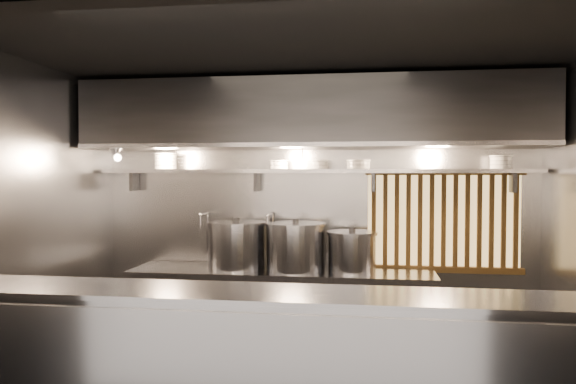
% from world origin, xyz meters
% --- Properties ---
extents(ceiling, '(4.50, 4.50, 0.00)m').
position_xyz_m(ceiling, '(0.00, 0.00, 2.80)').
color(ceiling, black).
rests_on(ceiling, wall_back).
extents(wall_back, '(4.50, 0.00, 4.50)m').
position_xyz_m(wall_back, '(0.00, 1.50, 1.40)').
color(wall_back, gray).
rests_on(wall_back, floor).
extents(wall_left, '(0.00, 3.00, 3.00)m').
position_xyz_m(wall_left, '(-2.25, 0.00, 1.40)').
color(wall_left, gray).
rests_on(wall_left, floor).
extents(serving_counter, '(4.50, 0.56, 1.13)m').
position_xyz_m(serving_counter, '(0.00, -0.96, 0.57)').
color(serving_counter, '#95959A').
rests_on(serving_counter, floor).
extents(cooking_bench, '(3.00, 0.70, 0.90)m').
position_xyz_m(cooking_bench, '(-0.30, 1.13, 0.45)').
color(cooking_bench, '#95959A').
rests_on(cooking_bench, floor).
extents(bowl_shelf, '(4.40, 0.34, 0.04)m').
position_xyz_m(bowl_shelf, '(0.00, 1.32, 1.88)').
color(bowl_shelf, '#95959A').
rests_on(bowl_shelf, wall_back).
extents(exhaust_hood, '(4.40, 0.81, 0.65)m').
position_xyz_m(exhaust_hood, '(0.00, 1.10, 2.42)').
color(exhaust_hood, '#2D2D30').
rests_on(exhaust_hood, ceiling).
extents(wood_screen, '(1.56, 0.09, 1.04)m').
position_xyz_m(wood_screen, '(1.30, 1.45, 1.38)').
color(wood_screen, '#FFCB72').
rests_on(wood_screen, wall_back).
extents(faucet_left, '(0.04, 0.30, 0.50)m').
position_xyz_m(faucet_left, '(-1.15, 1.37, 1.31)').
color(faucet_left, silver).
rests_on(faucet_left, wall_back).
extents(faucet_right, '(0.04, 0.30, 0.50)m').
position_xyz_m(faucet_right, '(-0.45, 1.37, 1.31)').
color(faucet_right, silver).
rests_on(faucet_right, wall_back).
extents(heat_lamp, '(0.25, 0.35, 0.20)m').
position_xyz_m(heat_lamp, '(-1.90, 0.85, 2.07)').
color(heat_lamp, '#95959A').
rests_on(heat_lamp, exhaust_hood).
extents(pendant_bulb, '(0.09, 0.09, 0.19)m').
position_xyz_m(pendant_bulb, '(-0.10, 1.20, 1.96)').
color(pendant_bulb, '#2D2D30').
rests_on(pendant_bulb, exhaust_hood).
extents(stock_pot_left, '(0.64, 0.64, 0.51)m').
position_xyz_m(stock_pot_left, '(-0.76, 1.14, 1.14)').
color(stock_pot_left, '#95959A').
rests_on(stock_pot_left, cooking_bench).
extents(stock_pot_mid, '(0.62, 0.62, 0.43)m').
position_xyz_m(stock_pot_mid, '(0.40, 1.12, 1.10)').
color(stock_pot_mid, '#95959A').
rests_on(stock_pot_mid, cooking_bench).
extents(stock_pot_right, '(0.68, 0.68, 0.51)m').
position_xyz_m(stock_pot_right, '(-0.15, 1.11, 1.14)').
color(stock_pot_right, '#95959A').
rests_on(stock_pot_right, cooking_bench).
extents(bowl_stack_0, '(0.24, 0.24, 0.17)m').
position_xyz_m(bowl_stack_0, '(-1.57, 1.32, 1.98)').
color(bowl_stack_0, white).
rests_on(bowl_stack_0, bowl_shelf).
extents(bowl_stack_1, '(0.20, 0.20, 0.09)m').
position_xyz_m(bowl_stack_1, '(-0.35, 1.32, 1.95)').
color(bowl_stack_1, white).
rests_on(bowl_stack_1, bowl_shelf).
extents(bowl_stack_2, '(0.23, 0.23, 0.09)m').
position_xyz_m(bowl_stack_2, '(0.04, 1.32, 1.95)').
color(bowl_stack_2, white).
rests_on(bowl_stack_2, bowl_shelf).
extents(bowl_stack_3, '(0.25, 0.25, 0.09)m').
position_xyz_m(bowl_stack_3, '(0.45, 1.32, 1.95)').
color(bowl_stack_3, white).
rests_on(bowl_stack_3, bowl_shelf).
extents(bowl_stack_4, '(0.22, 0.22, 0.13)m').
position_xyz_m(bowl_stack_4, '(1.82, 1.32, 1.97)').
color(bowl_stack_4, white).
rests_on(bowl_stack_4, bowl_shelf).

